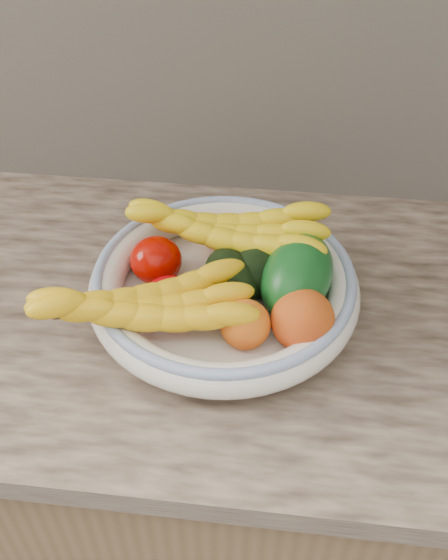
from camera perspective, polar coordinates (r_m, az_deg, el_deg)
kitchen_counter at (r=1.29m, az=0.14°, el=-15.49°), size 2.44×0.66×1.40m
fruit_bowl at (r=0.90m, az=-0.00°, el=-0.53°), size 0.39×0.39×0.08m
clementine_back_left at (r=0.98m, az=-0.78°, el=4.21°), size 0.06×0.06×0.05m
clementine_back_right at (r=0.97m, az=2.16°, el=3.66°), size 0.06×0.06×0.04m
clementine_back_mid at (r=0.94m, az=0.82°, el=2.21°), size 0.06×0.06×0.05m
tomato_left at (r=0.92m, az=-6.23°, el=1.82°), size 0.09×0.09×0.07m
tomato_near_left at (r=0.86m, az=-5.02°, el=-1.96°), size 0.10×0.10×0.07m
avocado_center at (r=0.89m, az=0.71°, el=0.24°), size 0.12×0.13×0.07m
avocado_right at (r=0.90m, az=3.27°, el=1.07°), size 0.12×0.14×0.08m
green_mango at (r=0.88m, az=6.69°, el=0.35°), size 0.15×0.17×0.13m
peach_front at (r=0.82m, az=1.95°, el=-4.07°), size 0.08×0.08×0.07m
peach_right at (r=0.83m, az=7.20°, el=-3.65°), size 0.09×0.09×0.09m
banana_bunch_back at (r=0.92m, az=0.19°, el=4.20°), size 0.32×0.14×0.09m
banana_bunch_front at (r=0.82m, az=-7.28°, el=-2.74°), size 0.33×0.21×0.08m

